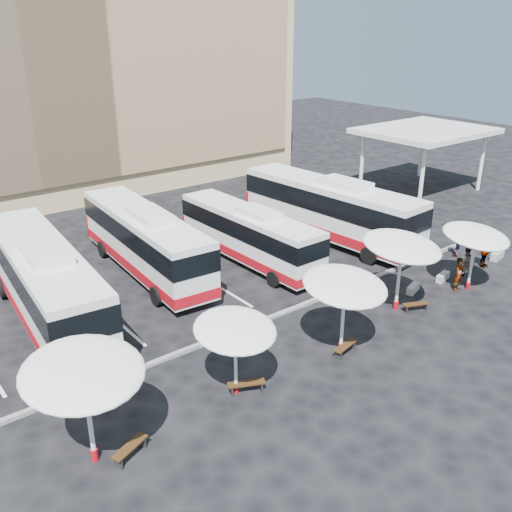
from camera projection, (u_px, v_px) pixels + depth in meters
ground at (278, 322)px, 27.20m from camera, size 120.00×120.00×0.00m
sandstone_building at (23, 29)px, 45.47m from camera, size 42.00×18.25×29.60m
service_canopy at (425, 132)px, 46.26m from camera, size 10.00×8.00×5.20m
curb_divider at (272, 317)px, 27.53m from camera, size 34.00×0.25×0.15m
bay_lines at (189, 269)px, 33.00m from camera, size 24.15×12.00×0.01m
bus_0 at (44, 280)px, 26.56m from camera, size 3.95×13.31×4.16m
bus_1 at (145, 239)px, 31.86m from camera, size 3.50×12.47×3.91m
bus_2 at (249, 233)px, 33.39m from camera, size 2.67×10.93×3.46m
bus_3 at (330, 208)px, 36.70m from camera, size 3.73×13.35×4.18m
sunshade_0 at (83, 373)px, 17.42m from camera, size 4.07×4.11×3.99m
sunshade_1 at (235, 330)px, 21.03m from camera, size 3.34×3.38×3.27m
sunshade_2 at (345, 286)px, 23.59m from camera, size 3.85×3.89×3.73m
sunshade_3 at (402, 247)px, 27.15m from camera, size 4.79×4.82×3.96m
sunshade_4 at (476, 236)px, 29.40m from camera, size 3.83×3.86×3.56m
wood_bench_0 at (130, 449)px, 18.74m from camera, size 1.48×0.90×0.44m
wood_bench_1 at (246, 385)px, 21.99m from camera, size 1.49×0.97×0.45m
wood_bench_2 at (345, 347)px, 24.56m from camera, size 1.45×0.66×0.43m
wood_bench_3 at (416, 305)px, 28.17m from camera, size 1.37×0.87×0.41m
conc_bench_0 at (413, 288)px, 30.16m from camera, size 1.14×0.68×0.41m
conc_bench_1 at (443, 277)px, 31.49m from camera, size 1.15×0.61×0.41m
conc_bench_2 at (467, 266)px, 32.88m from camera, size 1.20×0.63×0.43m
conc_bench_3 at (497, 255)px, 34.32m from camera, size 1.27×0.61×0.46m
passenger_0 at (459, 274)px, 30.12m from camera, size 0.74×0.55×1.85m
passenger_1 at (466, 262)px, 31.86m from camera, size 1.04×1.04×1.70m
passenger_2 at (485, 251)px, 32.96m from camera, size 1.13×0.49×1.91m
passenger_3 at (457, 245)px, 34.45m from camera, size 1.16×0.99×1.56m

